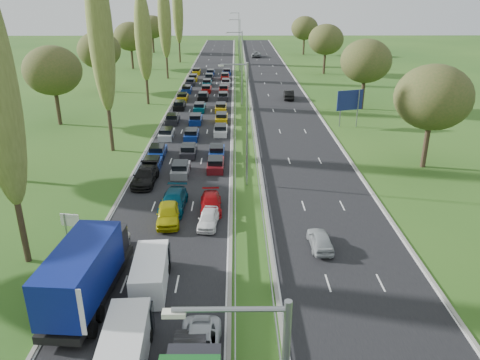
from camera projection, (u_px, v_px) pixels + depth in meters
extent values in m
plane|color=#244F18|center=(242.00, 102.00, 80.95)|extent=(260.00, 260.00, 0.00)
cube|color=black|center=(204.00, 99.00, 83.21)|extent=(10.50, 215.00, 0.04)
cube|color=black|center=(279.00, 99.00, 83.33)|extent=(10.50, 215.00, 0.04)
cube|color=gray|center=(235.00, 96.00, 83.05)|extent=(0.06, 215.00, 0.32)
cube|color=gray|center=(248.00, 96.00, 83.07)|extent=(0.06, 215.00, 0.32)
cylinder|color=gray|center=(247.00, 127.00, 44.41)|extent=(0.18, 0.18, 12.00)
cylinder|color=gray|center=(242.00, 69.00, 76.84)|extent=(0.18, 0.18, 12.00)
cylinder|color=gray|center=(240.00, 46.00, 109.27)|extent=(0.18, 0.18, 12.00)
cylinder|color=gray|center=(239.00, 33.00, 141.69)|extent=(0.18, 0.18, 12.00)
cylinder|color=#2D2116|center=(20.00, 216.00, 32.20)|extent=(0.44, 0.44, 7.20)
cylinder|color=#2D2116|center=(110.00, 119.00, 55.23)|extent=(0.44, 0.44, 7.92)
ellipsoid|color=#5C652B|center=(100.00, 33.00, 51.59)|extent=(2.80, 2.80, 17.60)
cylinder|color=#2D2116|center=(147.00, 85.00, 78.66)|extent=(0.44, 0.44, 6.48)
ellipsoid|color=#5C652B|center=(143.00, 36.00, 75.68)|extent=(2.80, 2.80, 14.40)
cylinder|color=#2D2116|center=(167.00, 62.00, 101.69)|extent=(0.44, 0.44, 7.20)
ellipsoid|color=#5C652B|center=(164.00, 19.00, 98.38)|extent=(2.80, 2.80, 16.00)
cylinder|color=#2D2116|center=(180.00, 47.00, 124.71)|extent=(0.44, 0.44, 7.92)
ellipsoid|color=#5C652B|center=(178.00, 9.00, 121.07)|extent=(2.80, 2.80, 17.60)
cylinder|color=#2D2116|center=(58.00, 108.00, 66.83)|extent=(0.56, 0.56, 4.84)
ellipsoid|color=#38471E|center=(53.00, 70.00, 64.84)|extent=(8.00, 8.00, 6.80)
cylinder|color=#2D2116|center=(102.00, 79.00, 89.07)|extent=(0.56, 0.56, 4.84)
ellipsoid|color=#38471E|center=(99.00, 50.00, 87.08)|extent=(8.00, 8.00, 6.80)
cylinder|color=#2D2116|center=(132.00, 59.00, 115.01)|extent=(0.56, 0.56, 4.84)
ellipsoid|color=#38471E|center=(130.00, 36.00, 113.02)|extent=(8.00, 8.00, 6.80)
cylinder|color=#2D2116|center=(153.00, 45.00, 144.65)|extent=(0.56, 0.56, 4.84)
ellipsoid|color=#38471E|center=(152.00, 27.00, 142.67)|extent=(8.00, 8.00, 6.80)
cylinder|color=#2D2116|center=(426.00, 146.00, 50.57)|extent=(0.56, 0.56, 4.84)
ellipsoid|color=#38471E|center=(433.00, 97.00, 48.58)|extent=(8.00, 8.00, 6.80)
cylinder|color=#2D2116|center=(363.00, 94.00, 75.58)|extent=(0.56, 0.56, 4.84)
ellipsoid|color=#38471E|center=(366.00, 61.00, 73.60)|extent=(8.00, 8.00, 6.80)
cylinder|color=#2D2116|center=(324.00, 63.00, 108.01)|extent=(0.56, 0.56, 4.84)
ellipsoid|color=#38471E|center=(326.00, 39.00, 106.02)|extent=(8.00, 8.00, 6.80)
cylinder|color=#2D2116|center=(304.00, 46.00, 140.44)|extent=(0.56, 0.56, 4.84)
ellipsoid|color=#38471E|center=(305.00, 28.00, 138.45)|extent=(8.00, 8.00, 6.80)
cube|color=navy|center=(152.00, 166.00, 50.50)|extent=(1.75, 4.00, 0.80)
cube|color=navy|center=(158.00, 153.00, 54.55)|extent=(1.75, 4.00, 0.80)
cube|color=#B2B7BC|center=(167.00, 135.00, 61.29)|extent=(1.75, 4.00, 0.80)
cube|color=black|center=(173.00, 120.00, 68.31)|extent=(1.75, 4.00, 0.80)
cube|color=black|center=(180.00, 106.00, 76.45)|extent=(1.75, 4.00, 0.80)
cube|color=#BF990C|center=(183.00, 98.00, 82.22)|extent=(1.75, 4.00, 0.80)
cube|color=navy|center=(187.00, 90.00, 88.81)|extent=(1.75, 4.00, 0.80)
cube|color=black|center=(190.00, 83.00, 95.78)|extent=(1.75, 4.00, 0.80)
cube|color=#BF990C|center=(193.00, 79.00, 100.42)|extent=(1.75, 4.00, 0.80)
cube|color=#BF990C|center=(197.00, 72.00, 108.29)|extent=(1.75, 4.00, 0.80)
cube|color=slate|center=(181.00, 170.00, 49.19)|extent=(1.75, 4.00, 0.80)
cube|color=black|center=(189.00, 152.00, 54.78)|extent=(1.75, 4.00, 0.80)
cube|color=navy|center=(192.00, 136.00, 60.94)|extent=(1.75, 4.00, 0.80)
cube|color=navy|center=(196.00, 120.00, 68.23)|extent=(1.75, 4.00, 0.80)
cube|color=#053F4C|center=(200.00, 108.00, 75.09)|extent=(1.75, 4.00, 0.80)
cube|color=black|center=(203.00, 97.00, 82.93)|extent=(1.75, 4.00, 0.80)
cube|color=#A50C0A|center=(206.00, 90.00, 89.10)|extent=(1.75, 4.00, 0.80)
cube|color=#053F4C|center=(207.00, 84.00, 95.05)|extent=(1.75, 4.00, 0.80)
cube|color=black|center=(209.00, 78.00, 101.38)|extent=(1.75, 4.00, 0.80)
cube|color=navy|center=(211.00, 73.00, 106.73)|extent=(1.75, 4.00, 0.80)
cube|color=#590F14|center=(216.00, 165.00, 50.56)|extent=(1.75, 4.00, 0.80)
cube|color=navy|center=(217.00, 153.00, 54.55)|extent=(1.75, 4.00, 0.80)
cube|color=silver|center=(221.00, 131.00, 62.91)|extent=(1.75, 4.00, 0.80)
cube|color=#BF990C|center=(222.00, 119.00, 68.95)|extent=(1.75, 4.00, 0.80)
cube|color=#BF990C|center=(221.00, 108.00, 75.03)|extent=(1.75, 4.00, 0.80)
cube|color=black|center=(223.00, 97.00, 82.98)|extent=(1.75, 4.00, 0.80)
cube|color=#A50C0A|center=(224.00, 90.00, 89.18)|extent=(1.75, 4.00, 0.80)
cube|color=#B2B7BC|center=(226.00, 83.00, 95.50)|extent=(1.75, 4.00, 0.80)
cube|color=#A50C0A|center=(225.00, 77.00, 102.26)|extent=(1.75, 4.00, 0.80)
cube|color=navy|center=(227.00, 73.00, 107.79)|extent=(1.75, 4.00, 0.80)
imported|color=silver|center=(108.00, 249.00, 33.80)|extent=(2.55, 4.94, 1.33)
imported|color=black|center=(145.00, 176.00, 46.70)|extent=(2.32, 5.40, 1.55)
imported|color=#053B52|center=(173.00, 201.00, 41.17)|extent=(2.36, 5.38, 1.54)
imported|color=#AEAA0B|center=(168.00, 213.00, 38.85)|extent=(2.23, 4.81, 1.60)
imported|color=#B8BCC3|center=(199.00, 347.00, 24.47)|extent=(2.20, 4.74, 1.32)
imported|color=#9D090D|center=(211.00, 203.00, 41.04)|extent=(2.07, 4.59, 1.31)
imported|color=white|center=(208.00, 218.00, 38.31)|extent=(1.86, 3.94, 1.30)
imported|color=#A3A9AC|center=(320.00, 240.00, 34.99)|extent=(1.66, 3.91, 1.32)
imported|color=black|center=(289.00, 95.00, 83.18)|extent=(1.93, 4.92, 1.60)
imported|color=gray|center=(256.00, 54.00, 136.06)|extent=(2.96, 5.82, 1.58)
cube|color=black|center=(91.00, 288.00, 29.28)|extent=(2.62, 9.84, 0.50)
cube|color=navy|center=(81.00, 272.00, 27.42)|extent=(2.73, 7.44, 2.96)
cube|color=silver|center=(59.00, 312.00, 24.01)|extent=(2.67, 0.06, 2.86)
cube|color=black|center=(104.00, 246.00, 32.41)|extent=(2.67, 2.41, 2.20)
cylinder|color=black|center=(106.00, 259.00, 32.81)|extent=(2.30, 1.00, 1.00)
cylinder|color=black|center=(72.00, 330.00, 25.91)|extent=(2.30, 1.00, 1.00)
cube|color=silver|center=(125.00, 347.00, 23.80)|extent=(2.14, 5.35, 2.14)
cube|color=black|center=(134.00, 319.00, 26.02)|extent=(2.09, 0.86, 1.71)
cylinder|color=black|center=(117.00, 336.00, 25.66)|extent=(0.27, 0.73, 0.73)
cube|color=white|center=(150.00, 274.00, 30.07)|extent=(2.06, 5.14, 2.06)
cube|color=black|center=(156.00, 256.00, 32.21)|extent=(2.01, 0.82, 1.65)
cylinder|color=black|center=(142.00, 269.00, 31.86)|extent=(0.26, 0.70, 0.70)
cylinder|color=black|center=(161.00, 298.00, 28.83)|extent=(0.26, 0.70, 0.70)
cylinder|color=gray|center=(66.00, 226.00, 36.19)|extent=(0.16, 0.16, 2.10)
cylinder|color=gray|center=(76.00, 226.00, 36.20)|extent=(0.16, 0.16, 2.10)
cube|color=white|center=(70.00, 220.00, 35.99)|extent=(1.49, 0.37, 1.00)
cylinder|color=gray|center=(341.00, 109.00, 65.62)|extent=(0.16, 0.16, 5.20)
cylinder|color=gray|center=(358.00, 109.00, 65.64)|extent=(0.16, 0.16, 5.20)
cube|color=navy|center=(350.00, 100.00, 65.18)|extent=(3.83, 1.34, 2.80)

